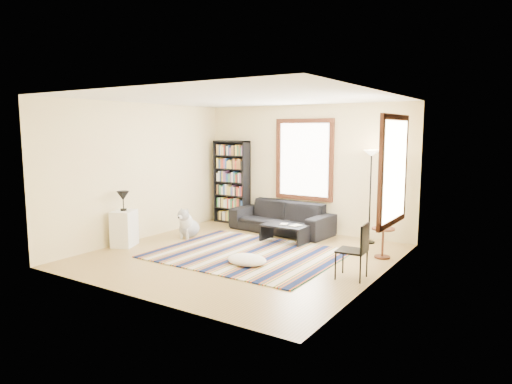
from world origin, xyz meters
The scene contains 21 objects.
floor centered at (0.00, 0.00, -0.05)m, with size 5.00×5.00×0.10m, color #A7834C.
ceiling centered at (0.00, 0.00, 2.85)m, with size 5.00×5.00×0.10m, color white.
wall_back centered at (0.00, 2.55, 1.40)m, with size 5.00×0.10×2.80m, color beige.
wall_front centered at (0.00, -2.55, 1.40)m, with size 5.00×0.10×2.80m, color beige.
wall_left centered at (-2.55, 0.00, 1.40)m, with size 0.10×5.00×2.80m, color beige.
wall_right centered at (2.55, 0.00, 1.40)m, with size 0.10×5.00×2.80m, color beige.
window_back centered at (0.00, 2.47, 1.60)m, with size 1.20×0.06×1.60m, color white.
window_right centered at (2.47, 0.80, 1.60)m, with size 0.06×1.20×1.60m, color white.
rug centered at (0.06, 0.11, 0.01)m, with size 3.21×2.57×0.02m, color #0C173C.
sofa centered at (-0.34, 2.05, 0.34)m, with size 2.31×0.90×0.68m, color black.
bookshelf centered at (-1.87, 2.32, 1.00)m, with size 0.90×0.30×2.00m, color black.
coffee_table centered at (0.20, 1.26, 0.18)m, with size 0.90×0.50×0.36m, color black.
book_a centered at (0.10, 1.26, 0.37)m, with size 0.19×0.14×0.02m, color beige.
book_b centered at (0.35, 1.31, 0.37)m, with size 0.17×0.24×0.02m, color beige.
floor_cushion centered at (0.42, -0.44, 0.09)m, with size 0.70×0.53×0.18m, color white.
floor_lamp centered at (1.63, 2.15, 0.93)m, with size 0.30×0.30×1.86m, color black, non-canonical shape.
side_table centered at (2.20, 1.23, 0.27)m, with size 0.40×0.40×0.54m, color #4E1E13.
folding_chair centered at (2.15, -0.15, 0.43)m, with size 0.42×0.40×0.86m, color black.
white_cabinet centered at (-2.30, -0.67, 0.35)m, with size 0.38×0.50×0.70m, color white.
table_lamp centered at (-2.30, -0.67, 0.89)m, with size 0.24×0.24×0.38m, color black, non-canonical shape.
dog centered at (-1.73, 0.57, 0.31)m, with size 0.44×0.62×0.62m, color silver, non-canonical shape.
Camera 1 is at (4.58, -6.59, 2.24)m, focal length 32.00 mm.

